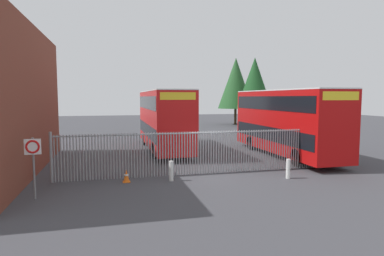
# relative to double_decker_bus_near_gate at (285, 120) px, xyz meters

# --- Properties ---
(ground_plane) EXTENTS (100.00, 100.00, 0.00)m
(ground_plane) POSITION_rel_double_decker_bus_near_gate_xyz_m (-6.37, 4.25, -2.42)
(ground_plane) COLOR #3D3D42
(palisade_fence) EXTENTS (15.53, 0.14, 2.35)m
(palisade_fence) POSITION_rel_double_decker_bus_near_gate_xyz_m (-6.35, -3.75, -1.24)
(palisade_fence) COLOR gray
(palisade_fence) RESTS_ON ground
(double_decker_bus_near_gate) EXTENTS (2.54, 10.81, 4.42)m
(double_decker_bus_near_gate) POSITION_rel_double_decker_bus_near_gate_xyz_m (0.00, 0.00, 0.00)
(double_decker_bus_near_gate) COLOR #B70C0C
(double_decker_bus_near_gate) RESTS_ON ground
(double_decker_bus_behind_fence_left) EXTENTS (2.54, 10.81, 4.42)m
(double_decker_bus_behind_fence_left) POSITION_rel_double_decker_bus_near_gate_xyz_m (-7.50, 4.45, 0.00)
(double_decker_bus_behind_fence_left) COLOR red
(double_decker_bus_behind_fence_left) RESTS_ON ground
(bollard_near_left) EXTENTS (0.20, 0.20, 0.95)m
(bollard_near_left) POSITION_rel_double_decker_bus_near_gate_xyz_m (-8.63, -4.81, -1.95)
(bollard_near_left) COLOR silver
(bollard_near_left) RESTS_ON ground
(bollard_center_front) EXTENTS (0.20, 0.20, 0.95)m
(bollard_center_front) POSITION_rel_double_decker_bus_near_gate_xyz_m (-3.04, -5.70, -1.95)
(bollard_center_front) COLOR silver
(bollard_center_front) RESTS_ON ground
(traffic_cone_by_gate) EXTENTS (0.34, 0.34, 0.59)m
(traffic_cone_by_gate) POSITION_rel_double_decker_bus_near_gate_xyz_m (-10.70, -4.53, -2.13)
(traffic_cone_by_gate) COLOR orange
(traffic_cone_by_gate) RESTS_ON ground
(speed_limit_sign_post) EXTENTS (0.60, 0.14, 2.40)m
(speed_limit_sign_post) POSITION_rel_double_decker_bus_near_gate_xyz_m (-14.25, -6.33, -0.65)
(speed_limit_sign_post) COLOR slate
(speed_limit_sign_post) RESTS_ON ground
(tree_tall_back) EXTENTS (4.74, 4.74, 9.17)m
(tree_tall_back) POSITION_rel_double_decker_bus_near_gate_xyz_m (7.33, 21.01, 3.35)
(tree_tall_back) COLOR #4C3823
(tree_tall_back) RESTS_ON ground
(tree_short_side) EXTENTS (5.08, 5.08, 9.59)m
(tree_short_side) POSITION_rel_double_decker_bus_near_gate_xyz_m (6.35, 25.31, 3.53)
(tree_short_side) COLOR #4C3823
(tree_short_side) RESTS_ON ground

